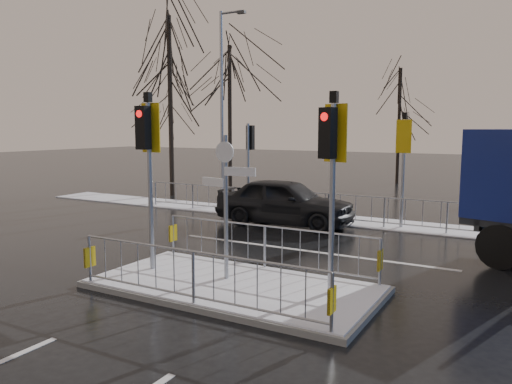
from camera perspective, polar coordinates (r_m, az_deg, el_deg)
The scene contains 11 objects.
ground at distance 10.66m, azimuth -2.61°, elevation -11.08°, with size 120.00×120.00×0.00m, color black.
snow_verge at distance 18.30m, azimuth 11.86°, elevation -3.36°, with size 30.00×2.00×0.04m, color white.
lane_markings at distance 10.39m, azimuth -3.60°, elevation -11.56°, with size 8.00×11.38×0.01m.
traffic_island at distance 10.56m, azimuth -2.64°, elevation -9.04°, with size 6.00×3.04×4.15m.
far_kerb_fixtures at distance 17.57m, azimuth 12.35°, elevation -0.51°, with size 18.00×0.65×3.83m.
car_far_lane at distance 17.34m, azimuth 3.33°, elevation -1.11°, with size 1.95×4.84×1.65m, color black.
tree_near_a at distance 25.35m, azimuth -9.83°, elevation 13.45°, with size 4.75×4.75×8.97m.
tree_near_b at distance 25.02m, azimuth -3.02°, elevation 11.41°, with size 4.00×4.00×7.55m.
tree_near_c at distance 28.42m, azimuth -9.69°, elevation 9.53°, with size 3.50×3.50×6.61m.
tree_far_a at distance 31.48m, azimuth 16.10°, elevation 9.71°, with size 3.75×3.75×7.08m.
street_lamp_left at distance 21.61m, azimuth -3.78°, elevation 10.31°, with size 1.25×0.18×8.20m.
Camera 1 is at (5.38, -8.56, 3.37)m, focal length 35.00 mm.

